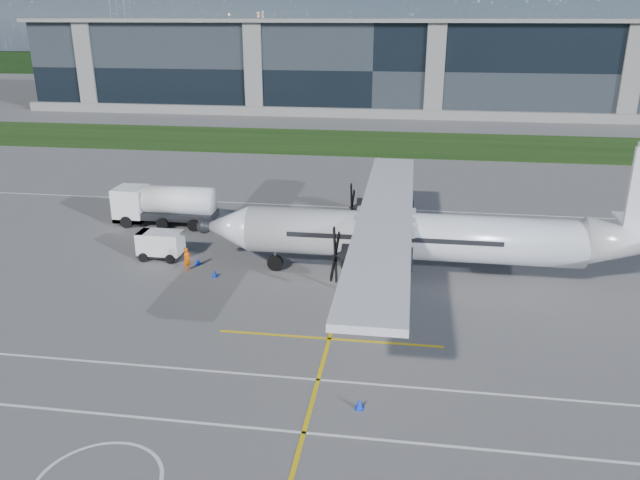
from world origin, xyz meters
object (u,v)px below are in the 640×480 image
safety_cone_portwing (359,404)px  baggage_tug (161,245)px  fuel_tanker_truck (158,205)px  safety_cone_stbdwing (387,206)px  ground_crew_person (187,258)px  safety_cone_nose_port (215,273)px  safety_cone_fwd (198,261)px  turboprop_aircraft (430,210)px  pylon_west (121,19)px

safety_cone_portwing → baggage_tug: bearing=134.2°
fuel_tanker_truck → safety_cone_stbdwing: size_ratio=17.33×
ground_crew_person → fuel_tanker_truck: bearing=63.3°
ground_crew_person → safety_cone_stbdwing: ground_crew_person is taller
safety_cone_stbdwing → ground_crew_person: bearing=-128.2°
safety_cone_nose_port → safety_cone_fwd: bearing=133.3°
safety_cone_stbdwing → turboprop_aircraft: bearing=-78.0°
ground_crew_person → safety_cone_nose_port: 2.37m
safety_cone_nose_port → turboprop_aircraft: bearing=6.9°
turboprop_aircraft → safety_cone_stbdwing: size_ratio=62.47×
baggage_tug → safety_cone_fwd: (2.94, -0.78, -0.72)m
pylon_west → baggage_tug: size_ratio=9.30×
ground_crew_person → safety_cone_nose_port: (2.13, -0.79, -0.67)m
turboprop_aircraft → safety_cone_stbdwing: bearing=102.0°
fuel_tanker_truck → pylon_west: bearing=115.6°
pylon_west → baggage_tug: bearing=-64.5°
fuel_tanker_truck → safety_cone_fwd: bearing=-53.0°
baggage_tug → ground_crew_person: bearing=-36.1°
ground_crew_person → safety_cone_nose_port: ground_crew_person is taller
pylon_west → safety_cone_portwing: bearing=-62.3°
baggage_tug → safety_cone_portwing: (15.41, -15.87, -0.72)m
pylon_west → ground_crew_person: size_ratio=16.29×
turboprop_aircraft → fuel_tanker_truck: 23.25m
baggage_tug → safety_cone_fwd: bearing=-14.9°
fuel_tanker_truck → safety_cone_portwing: (18.46, -23.04, -1.38)m
pylon_west → baggage_tug: pylon_west is taller
fuel_tanker_truck → safety_cone_nose_port: 12.64m
safety_cone_stbdwing → safety_cone_fwd: (-12.32, -14.96, 0.00)m
pylon_west → safety_cone_stbdwing: 157.63m
baggage_tug → ground_crew_person: (2.61, -1.90, -0.05)m
pylon_west → safety_cone_portwing: 183.58m
baggage_tug → safety_cone_nose_port: bearing=-29.6°
turboprop_aircraft → ground_crew_person: (-15.88, -0.87, -3.76)m
baggage_tug → ground_crew_person: baggage_tug is taller
pylon_west → turboprop_aircraft: bearing=-59.1°
ground_crew_person → safety_cone_fwd: size_ratio=3.68×
turboprop_aircraft → fuel_tanker_truck: bearing=159.1°
safety_cone_stbdwing → safety_cone_nose_port: 19.88m
safety_cone_fwd → safety_cone_portwing: size_ratio=1.00×
pylon_west → safety_cone_nose_port: pylon_west is taller
baggage_tug → safety_cone_nose_port: size_ratio=6.45×
pylon_west → baggage_tug: 162.50m
pylon_west → turboprop_aircraft: 171.87m
turboprop_aircraft → baggage_tug: (-18.49, 1.03, -3.72)m
pylon_west → ground_crew_person: bearing=-64.0°
safety_cone_fwd → turboprop_aircraft: bearing=-0.9°
turboprop_aircraft → baggage_tug: size_ratio=9.69×
safety_cone_stbdwing → safety_cone_nose_port: bearing=-122.0°
ground_crew_person → safety_cone_fwd: bearing=14.9°
ground_crew_person → safety_cone_fwd: 1.35m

